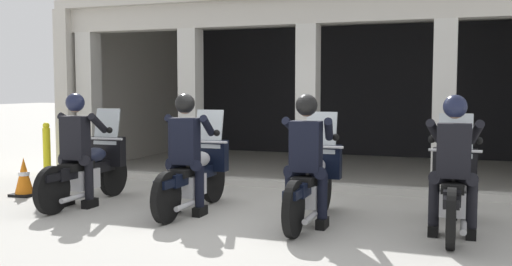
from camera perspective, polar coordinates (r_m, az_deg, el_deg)
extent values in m
plane|color=#A8A59E|center=(10.45, 5.38, -4.66)|extent=(80.00, 80.00, 0.00)
cube|color=black|center=(14.47, 9.88, 4.13)|extent=(9.86, 0.24, 3.16)
cube|color=#BCB7AD|center=(10.01, 5.19, 11.82)|extent=(9.86, 0.36, 0.44)
cube|color=#BCB7AD|center=(12.22, 7.96, 11.89)|extent=(9.86, 5.20, 0.16)
cube|color=#BCB7AD|center=(13.95, -11.95, 4.08)|extent=(0.30, 5.20, 3.16)
cube|color=beige|center=(11.87, -16.05, 2.88)|extent=(0.35, 0.36, 2.72)
cube|color=beige|center=(10.71, -6.41, 2.87)|extent=(0.35, 0.36, 2.72)
cube|color=beige|center=(9.93, 5.12, 2.74)|extent=(0.35, 0.36, 2.72)
cube|color=beige|center=(9.60, 18.01, 2.48)|extent=(0.35, 0.36, 2.72)
cube|color=#B7B5AD|center=(9.58, 4.30, -5.13)|extent=(9.46, 0.24, 0.12)
cylinder|color=black|center=(9.18, -13.85, -4.03)|extent=(0.09, 0.64, 0.64)
cylinder|color=black|center=(8.07, -19.41, -5.33)|extent=(0.09, 0.64, 0.64)
cube|color=black|center=(9.15, -13.88, -2.74)|extent=(0.14, 0.44, 0.08)
cube|color=silver|center=(8.57, -16.66, -4.36)|extent=(0.28, 0.44, 0.28)
cube|color=black|center=(8.59, -16.48, -3.46)|extent=(0.18, 1.24, 0.16)
ellipsoid|color=#1E2338|center=(8.74, -15.65, -2.11)|extent=(0.26, 0.48, 0.22)
cube|color=black|center=(8.44, -17.22, -3.14)|extent=(0.24, 0.52, 0.10)
cube|color=black|center=(8.09, -19.18, -4.04)|extent=(0.16, 0.48, 0.10)
cylinder|color=silver|center=(9.10, -14.09, -2.59)|extent=(0.05, 0.24, 0.53)
cube|color=black|center=(9.03, -14.32, -1.75)|extent=(0.52, 0.16, 0.44)
sphere|color=silver|center=(9.12, -13.97, -1.56)|extent=(0.18, 0.18, 0.18)
cube|color=silver|center=(8.99, -14.44, 0.62)|extent=(0.40, 0.14, 0.54)
cylinder|color=silver|center=(8.93, -14.71, -0.54)|extent=(0.62, 0.04, 0.04)
cylinder|color=silver|center=(8.26, -17.41, -6.08)|extent=(0.07, 0.55, 0.07)
cube|color=black|center=(8.38, -17.36, -0.44)|extent=(0.36, 0.22, 0.60)
cube|color=black|center=(8.47, -16.87, -0.24)|extent=(0.05, 0.02, 0.32)
sphere|color=tan|center=(8.37, -17.35, 2.67)|extent=(0.21, 0.21, 0.21)
sphere|color=#191E38|center=(8.37, -17.36, 2.88)|extent=(0.26, 0.26, 0.26)
cylinder|color=black|center=(8.34, -16.46, -2.58)|extent=(0.26, 0.29, 0.17)
cylinder|color=black|center=(8.35, -16.09, -4.48)|extent=(0.12, 0.12, 0.53)
cube|color=black|center=(8.41, -16.00, -6.66)|extent=(0.11, 0.26, 0.12)
cylinder|color=black|center=(8.51, -17.98, -2.48)|extent=(0.26, 0.29, 0.17)
cylinder|color=black|center=(8.59, -18.25, -4.28)|extent=(0.12, 0.12, 0.53)
cube|color=black|center=(8.65, -18.16, -6.40)|extent=(0.11, 0.26, 0.12)
cylinder|color=black|center=(8.42, -15.25, 0.92)|extent=(0.19, 0.48, 0.31)
sphere|color=black|center=(8.58, -14.21, 0.27)|extent=(0.09, 0.09, 0.09)
cylinder|color=black|center=(8.68, -17.63, 0.97)|extent=(0.19, 0.48, 0.31)
sphere|color=black|center=(8.88, -16.99, 0.35)|extent=(0.09, 0.09, 0.09)
cylinder|color=black|center=(8.44, -4.21, -4.66)|extent=(0.09, 0.64, 0.64)
cylinder|color=black|center=(7.21, -8.81, -6.29)|extent=(0.09, 0.64, 0.64)
cube|color=black|center=(8.41, -4.22, -3.26)|extent=(0.14, 0.44, 0.08)
cube|color=silver|center=(7.76, -6.49, -5.11)|extent=(0.28, 0.44, 0.28)
cube|color=black|center=(7.79, -6.34, -4.11)|extent=(0.18, 1.24, 0.16)
ellipsoid|color=#B2B2B7|center=(7.96, -5.64, -2.61)|extent=(0.26, 0.48, 0.22)
cube|color=black|center=(7.62, -6.94, -3.78)|extent=(0.24, 0.52, 0.10)
cube|color=black|center=(7.23, -8.59, -4.84)|extent=(0.16, 0.48, 0.10)
cylinder|color=silver|center=(8.35, -4.39, -3.09)|extent=(0.05, 0.24, 0.53)
cube|color=black|center=(8.28, -4.57, -2.19)|extent=(0.52, 0.16, 0.44)
sphere|color=silver|center=(8.37, -4.28, -1.97)|extent=(0.18, 0.18, 0.18)
cube|color=silver|center=(8.23, -4.64, 0.39)|extent=(0.40, 0.14, 0.54)
cylinder|color=silver|center=(8.17, -4.87, -0.87)|extent=(0.62, 0.04, 0.04)
cylinder|color=silver|center=(7.44, -6.86, -7.06)|extent=(0.07, 0.55, 0.07)
cube|color=black|center=(7.55, -7.04, -0.79)|extent=(0.36, 0.22, 0.60)
cube|color=#591414|center=(7.66, -6.63, -0.57)|extent=(0.05, 0.02, 0.32)
sphere|color=tan|center=(7.54, -7.00, 2.66)|extent=(0.21, 0.21, 0.21)
sphere|color=black|center=(7.54, -7.01, 2.89)|extent=(0.26, 0.26, 0.26)
cylinder|color=black|center=(7.54, -6.00, -3.16)|extent=(0.26, 0.29, 0.17)
cylinder|color=black|center=(7.56, -5.57, -5.25)|extent=(0.12, 0.12, 0.53)
cube|color=black|center=(7.63, -5.52, -7.64)|extent=(0.11, 0.26, 0.12)
cylinder|color=black|center=(7.67, -7.88, -3.05)|extent=(0.26, 0.29, 0.17)
cylinder|color=black|center=(7.74, -8.25, -5.05)|extent=(0.12, 0.12, 0.53)
cube|color=black|center=(7.81, -8.19, -7.39)|extent=(0.11, 0.26, 0.12)
cylinder|color=black|center=(7.65, -4.80, 0.72)|extent=(0.19, 0.48, 0.31)
sphere|color=black|center=(7.83, -3.89, 0.01)|extent=(0.09, 0.09, 0.09)
cylinder|color=black|center=(7.84, -7.72, 0.79)|extent=(0.19, 0.48, 0.31)
sphere|color=black|center=(8.06, -7.27, 0.11)|extent=(0.09, 0.09, 0.09)
cylinder|color=black|center=(7.81, 6.62, -5.43)|extent=(0.09, 0.64, 0.64)
cylinder|color=black|center=(6.48, 3.72, -7.48)|extent=(0.09, 0.64, 0.64)
cube|color=black|center=(7.77, 6.63, -3.92)|extent=(0.14, 0.44, 0.08)
cube|color=silver|center=(7.08, 5.21, -6.04)|extent=(0.28, 0.44, 0.28)
cube|color=black|center=(7.11, 5.32, -4.94)|extent=(0.18, 1.24, 0.16)
ellipsoid|color=#B2B2B7|center=(7.29, 5.77, -3.27)|extent=(0.26, 0.48, 0.22)
cube|color=black|center=(6.92, 4.94, -4.60)|extent=(0.24, 0.52, 0.10)
cube|color=black|center=(6.50, 3.88, -5.86)|extent=(0.16, 0.48, 0.10)
cylinder|color=silver|center=(7.71, 6.53, -3.75)|extent=(0.05, 0.24, 0.53)
cube|color=black|center=(7.64, 6.43, -2.77)|extent=(0.52, 0.16, 0.44)
sphere|color=silver|center=(7.73, 6.61, -2.53)|extent=(0.18, 0.18, 0.18)
cube|color=silver|center=(7.58, 6.42, 0.02)|extent=(0.40, 0.14, 0.54)
cylinder|color=silver|center=(7.52, 6.27, -1.35)|extent=(0.62, 0.04, 0.04)
cylinder|color=silver|center=(6.76, 5.42, -8.23)|extent=(0.07, 0.55, 0.07)
cube|color=black|center=(6.85, 4.92, -1.32)|extent=(0.36, 0.22, 0.60)
cube|color=black|center=(6.97, 5.18, -1.06)|extent=(0.05, 0.02, 0.32)
sphere|color=#936B51|center=(6.84, 4.99, 2.49)|extent=(0.21, 0.21, 0.21)
sphere|color=black|center=(6.84, 4.99, 2.74)|extent=(0.26, 0.26, 0.26)
cylinder|color=black|center=(6.88, 6.08, -3.91)|extent=(0.26, 0.29, 0.17)
cylinder|color=black|center=(6.91, 6.54, -6.19)|extent=(0.12, 0.12, 0.53)
cube|color=black|center=(6.99, 6.54, -8.80)|extent=(0.11, 0.26, 0.12)
cylinder|color=black|center=(6.95, 3.83, -3.81)|extent=(0.26, 0.29, 0.17)
cylinder|color=black|center=(7.01, 3.34, -6.01)|extent=(0.12, 0.12, 0.53)
cube|color=black|center=(7.09, 3.36, -8.58)|extent=(0.11, 0.26, 0.12)
cylinder|color=black|center=(7.01, 7.16, 0.35)|extent=(0.19, 0.48, 0.31)
sphere|color=black|center=(7.21, 7.83, -0.42)|extent=(0.09, 0.09, 0.09)
cylinder|color=black|center=(7.12, 3.70, 0.44)|extent=(0.19, 0.48, 0.31)
sphere|color=black|center=(7.34, 3.86, -0.30)|extent=(0.09, 0.09, 0.09)
cylinder|color=black|center=(7.72, 18.90, -5.77)|extent=(0.09, 0.64, 0.64)
cylinder|color=black|center=(6.34, 18.64, -7.97)|extent=(0.09, 0.64, 0.64)
cube|color=black|center=(7.68, 18.94, -4.24)|extent=(0.14, 0.44, 0.08)
cube|color=silver|center=(6.97, 18.78, -6.44)|extent=(0.28, 0.44, 0.28)
cube|color=black|center=(7.00, 18.82, -5.32)|extent=(0.18, 1.24, 0.16)
ellipsoid|color=#B2B2B7|center=(7.18, 18.90, -3.61)|extent=(0.26, 0.48, 0.22)
cube|color=black|center=(6.81, 18.80, -4.99)|extent=(0.24, 0.52, 0.10)
cube|color=black|center=(6.37, 18.69, -6.31)|extent=(0.16, 0.48, 0.10)
cylinder|color=silver|center=(7.62, 18.94, -4.07)|extent=(0.05, 0.24, 0.53)
cube|color=black|center=(7.54, 18.96, -3.08)|extent=(0.52, 0.16, 0.44)
sphere|color=silver|center=(7.64, 18.97, -2.84)|extent=(0.18, 0.18, 0.18)
cube|color=silver|center=(7.48, 19.03, -0.25)|extent=(0.40, 0.14, 0.54)
cylinder|color=silver|center=(7.42, 18.98, -1.65)|extent=(0.62, 0.04, 0.04)
cylinder|color=silver|center=(6.66, 19.72, -8.67)|extent=(0.07, 0.55, 0.07)
cube|color=black|center=(6.73, 18.89, -1.66)|extent=(0.36, 0.22, 0.60)
cube|color=black|center=(6.85, 18.91, -1.39)|extent=(0.05, 0.02, 0.32)
sphere|color=tan|center=(6.72, 18.99, 2.22)|extent=(0.21, 0.21, 0.21)
sphere|color=#191E38|center=(6.72, 19.00, 2.48)|extent=(0.26, 0.26, 0.26)
cylinder|color=black|center=(6.79, 20.01, -4.27)|extent=(0.26, 0.29, 0.17)
cylinder|color=black|center=(6.84, 20.45, -6.56)|extent=(0.12, 0.12, 0.53)
cube|color=black|center=(6.92, 20.37, -9.19)|extent=(0.11, 0.26, 0.12)
cylinder|color=black|center=(6.80, 17.64, -4.21)|extent=(0.26, 0.29, 0.17)
cylinder|color=black|center=(6.84, 17.08, -6.47)|extent=(0.12, 0.12, 0.53)
cube|color=black|center=(6.92, 17.02, -9.09)|extent=(0.11, 0.26, 0.12)
cylinder|color=black|center=(6.94, 20.78, 0.05)|extent=(0.19, 0.48, 0.31)
sphere|color=black|center=(7.16, 21.05, -0.71)|extent=(0.09, 0.09, 0.09)
cylinder|color=black|center=(6.95, 17.15, 0.15)|extent=(0.19, 0.48, 0.31)
sphere|color=black|center=(7.17, 16.90, -0.60)|extent=(0.09, 0.09, 0.09)
cube|color=black|center=(9.64, -21.80, -5.63)|extent=(0.34, 0.34, 0.04)
cone|color=orange|center=(9.59, -21.86, -3.89)|extent=(0.28, 0.28, 0.55)
cylinder|color=white|center=(9.59, -21.86, -3.73)|extent=(0.17, 0.17, 0.06)
cylinder|color=yellow|center=(11.65, -19.87, -1.73)|extent=(0.14, 0.14, 0.90)
sphere|color=yellow|center=(11.61, -19.94, 0.69)|extent=(0.13, 0.13, 0.13)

